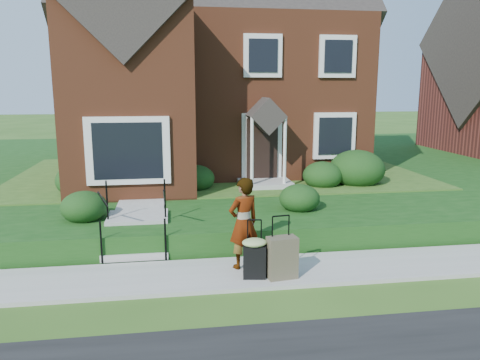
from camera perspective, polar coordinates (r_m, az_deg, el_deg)
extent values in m
plane|color=#2D5119|center=(9.49, 2.44, -11.36)|extent=(120.00, 120.00, 0.00)
cube|color=#9E9B93|center=(9.48, 2.44, -11.14)|extent=(60.00, 1.60, 0.08)
cube|color=#143D10|center=(20.59, 7.64, 1.77)|extent=(44.00, 20.00, 0.60)
cube|color=#9E9B93|center=(13.96, -11.65, -1.49)|extent=(1.20, 6.00, 0.06)
cube|color=brown|center=(18.68, -3.38, 10.15)|extent=(10.00, 8.00, 5.40)
cube|color=brown|center=(13.85, -13.30, 9.50)|extent=(3.60, 2.40, 5.40)
cube|color=silver|center=(12.81, -13.45, 3.54)|extent=(2.20, 0.30, 1.80)
cube|color=black|center=(14.96, 2.70, 3.55)|extent=(1.00, 0.12, 2.10)
cube|color=black|center=(15.56, 11.45, 5.30)|extent=(1.40, 0.10, 1.50)
cube|color=#9E9B93|center=(10.25, -12.70, -8.97)|extent=(1.40, 0.30, 0.15)
cube|color=#9E9B93|center=(10.48, -12.62, -7.64)|extent=(1.40, 0.30, 0.15)
cube|color=#9E9B93|center=(10.72, -12.54, -6.36)|extent=(1.40, 0.30, 0.15)
cube|color=#9E9B93|center=(10.96, -12.47, -5.15)|extent=(1.40, 0.30, 0.15)
cube|color=#9E9B93|center=(11.49, -12.29, -4.38)|extent=(1.40, 0.80, 0.15)
cylinder|color=black|center=(10.06, -16.57, -7.30)|extent=(0.04, 0.04, 0.90)
cylinder|color=black|center=(11.04, -15.91, -2.38)|extent=(0.04, 0.04, 0.90)
cylinder|color=black|center=(9.95, -9.09, -7.16)|extent=(0.04, 0.04, 0.90)
cylinder|color=black|center=(10.95, -9.14, -2.20)|extent=(0.04, 0.04, 0.90)
ellipsoid|color=black|center=(14.15, -18.53, 0.48)|extent=(1.57, 1.57, 1.10)
ellipsoid|color=black|center=(14.24, -5.50, 0.53)|extent=(1.18, 1.18, 0.83)
ellipsoid|color=black|center=(14.82, 10.05, 0.91)|extent=(1.24, 1.24, 0.87)
ellipsoid|color=black|center=(15.37, 14.09, 1.78)|extent=(1.75, 1.75, 1.23)
ellipsoid|color=black|center=(11.52, -18.52, -2.76)|extent=(1.07, 1.07, 0.75)
ellipsoid|color=black|center=(11.93, 7.27, -1.88)|extent=(1.03, 1.03, 0.72)
imported|color=#999999|center=(9.31, 0.44, -5.26)|extent=(0.79, 0.68, 1.84)
cube|color=black|center=(9.00, 1.76, -9.92)|extent=(0.46, 0.30, 0.64)
cylinder|color=black|center=(8.74, 1.80, -5.01)|extent=(0.26, 0.07, 0.03)
cylinder|color=black|center=(8.79, 0.96, -6.55)|extent=(0.02, 0.02, 0.48)
cylinder|color=black|center=(8.83, 2.61, -6.47)|extent=(0.02, 0.02, 0.48)
cylinder|color=black|center=(9.08, 0.80, -11.68)|extent=(0.05, 0.07, 0.06)
cylinder|color=black|center=(9.13, 2.70, -11.56)|extent=(0.05, 0.07, 0.06)
ellipsoid|color=#94AD63|center=(8.86, 1.78, -7.53)|extent=(0.52, 0.45, 0.15)
cube|color=brown|center=(9.00, 5.14, -9.40)|extent=(0.60, 0.39, 0.80)
cylinder|color=black|center=(8.75, 5.24, -4.54)|extent=(0.34, 0.08, 0.03)
cylinder|color=black|center=(8.77, 4.14, -5.81)|extent=(0.02, 0.02, 0.39)
cylinder|color=black|center=(8.85, 6.27, -5.70)|extent=(0.02, 0.02, 0.39)
cylinder|color=black|center=(9.10, 3.88, -11.67)|extent=(0.05, 0.07, 0.06)
cylinder|color=black|center=(9.18, 6.31, -11.48)|extent=(0.05, 0.07, 0.06)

